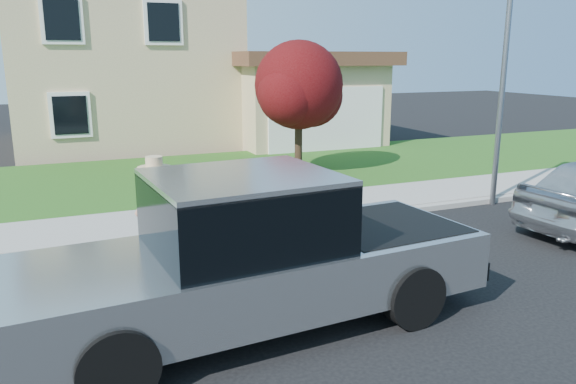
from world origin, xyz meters
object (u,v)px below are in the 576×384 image
(woman, at_px, (158,227))
(trash_bin, at_px, (299,194))
(pickup_truck, at_px, (254,256))
(ornamental_tree, at_px, (300,89))
(street_lamp, at_px, (506,72))

(woman, relative_size, trash_bin, 2.07)
(pickup_truck, xyz_separation_m, woman, (-0.92, 1.72, 0.01))
(woman, relative_size, ornamental_tree, 0.53)
(pickup_truck, bearing_deg, trash_bin, 54.76)
(woman, distance_m, trash_bin, 4.08)
(trash_bin, bearing_deg, woman, -139.48)
(woman, bearing_deg, pickup_truck, 105.50)
(woman, distance_m, ornamental_tree, 8.67)
(ornamental_tree, distance_m, street_lamp, 5.68)
(woman, xyz_separation_m, ornamental_tree, (5.30, 6.67, 1.59))
(street_lamp, bearing_deg, pickup_truck, -176.00)
(woman, height_order, street_lamp, street_lamp)
(ornamental_tree, xyz_separation_m, trash_bin, (-1.95, -4.37, -1.91))
(pickup_truck, xyz_separation_m, street_lamp, (7.40, 3.62, 2.17))
(ornamental_tree, relative_size, trash_bin, 3.89)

